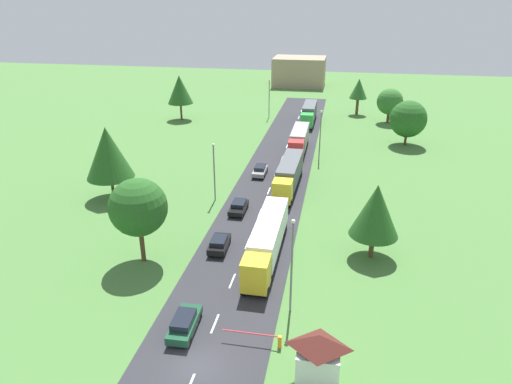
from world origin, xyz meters
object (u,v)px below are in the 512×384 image
at_px(person_second, 308,364).
at_px(distant_building, 299,71).
at_px(car_fourth, 260,170).
at_px(tree_lime, 108,153).
at_px(car_third, 239,207).
at_px(tree_maple, 180,90).
at_px(truck_fourth, 309,113).
at_px(tree_birch, 359,89).
at_px(guard_booth, 318,356).
at_px(lamppost_third, 320,133).
at_px(tree_pine, 390,102).
at_px(car_second, 219,243).
at_px(barrier_gate, 269,339).
at_px(tree_elm, 138,207).
at_px(car_lead, 184,323).
at_px(truck_lead, 267,239).
at_px(lamppost_second, 214,169).
at_px(tree_ash, 376,210).
at_px(truck_second, 289,174).
at_px(truck_third, 299,140).
at_px(lamppost_fourth, 269,96).
at_px(lamppost_lead, 292,262).
at_px(person_lead, 330,376).
at_px(tree_oak, 408,119).

distance_m(person_second, distant_building, 112.53).
height_order(car_fourth, tree_lime, tree_lime).
height_order(car_third, tree_maple, tree_maple).
xyz_separation_m(truck_fourth, tree_birch, (9.94, 9.27, 3.53)).
height_order(guard_booth, tree_lime, tree_lime).
height_order(lamppost_third, tree_pine, lamppost_third).
bearing_deg(car_second, car_third, 89.87).
xyz_separation_m(barrier_gate, tree_elm, (-14.52, 9.94, 5.27)).
height_order(person_second, tree_birch, tree_birch).
distance_m(lamppost_third, distant_building, 66.37).
distance_m(car_lead, guard_booth, 11.14).
relative_size(tree_birch, tree_lime, 0.82).
relative_size(lamppost_third, tree_maple, 0.88).
bearing_deg(car_second, truck_lead, -5.06).
height_order(lamppost_second, tree_ash, tree_ash).
xyz_separation_m(truck_second, car_third, (-5.14, -8.82, -1.38)).
height_order(truck_third, guard_booth, truck_third).
xyz_separation_m(person_second, distant_building, (-11.73, 111.87, 3.11)).
relative_size(truck_second, barrier_gate, 2.84).
bearing_deg(car_lead, truck_second, 81.57).
height_order(truck_lead, tree_pine, tree_pine).
relative_size(car_third, lamppost_fourth, 0.49).
xyz_separation_m(lamppost_lead, distant_building, (-9.69, 104.99, -0.86)).
distance_m(lamppost_fourth, tree_birch, 19.89).
distance_m(lamppost_second, distant_building, 83.98).
bearing_deg(tree_lime, barrier_gate, -44.01).
xyz_separation_m(tree_birch, tree_elm, (-22.15, -66.46, 0.26)).
bearing_deg(car_lead, distant_building, 90.89).
height_order(person_lead, tree_ash, tree_ash).
relative_size(lamppost_lead, tree_maple, 0.93).
bearing_deg(tree_oak, truck_second, -127.36).
height_order(car_third, person_lead, person_lead).
height_order(truck_lead, tree_lime, tree_lime).
bearing_deg(truck_third, guard_booth, -82.83).
xyz_separation_m(car_fourth, lamppost_second, (-4.23, -9.86, 3.55)).
xyz_separation_m(guard_booth, person_lead, (0.91, -0.70, -0.97)).
xyz_separation_m(tree_pine, tree_lime, (-38.62, -46.49, 1.88)).
xyz_separation_m(truck_third, tree_lime, (-22.20, -23.82, 4.15)).
bearing_deg(car_second, truck_second, 74.13).
bearing_deg(tree_pine, truck_lead, -105.75).
xyz_separation_m(car_lead, barrier_gate, (6.92, -0.32, -0.19)).
bearing_deg(tree_birch, truck_lead, -98.87).
height_order(lamppost_fourth, tree_birch, lamppost_fourth).
height_order(person_second, tree_oak, tree_oak).
distance_m(truck_fourth, tree_pine, 16.72).
relative_size(truck_lead, guard_booth, 3.88).
bearing_deg(lamppost_third, tree_maple, 145.58).
height_order(lamppost_third, lamppost_fourth, lamppost_fourth).
bearing_deg(tree_ash, tree_birch, 90.55).
bearing_deg(lamppost_third, lamppost_lead, -90.15).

